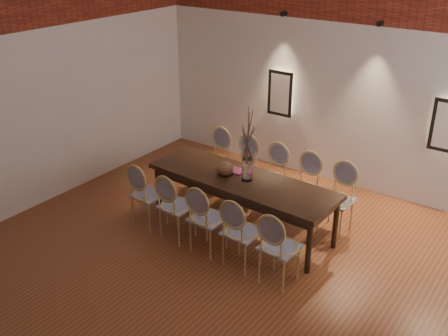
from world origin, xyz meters
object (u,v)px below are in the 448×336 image
Objects in this scene: chair_far_e at (337,200)px; chair_near_d at (242,232)px; chair_far_b at (241,170)px; chair_near_a at (149,194)px; chair_far_d at (302,189)px; vase at (247,170)px; dining_table at (241,203)px; chair_far_a at (213,161)px; bowl at (225,169)px; chair_near_c at (208,218)px; chair_far_c at (270,179)px; book at (235,171)px; chair_near_e at (280,247)px; chair_near_b at (177,206)px.

chair_near_d is at bearing 69.56° from chair_far_e.
chair_near_a is at bearing 69.56° from chair_far_b.
chair_near_a and chair_far_e have the same top height.
chair_near_d is 1.40m from chair_far_d.
chair_far_b is at bearing 128.74° from vase.
chair_far_d is at bearing 53.30° from dining_table.
chair_far_a reaches higher than bowl.
chair_near_c is 1.40m from chair_far_c.
chair_far_a and chair_far_c have the same top height.
chair_near_d reaches higher than dining_table.
book is at bearing 69.51° from bowl.
chair_far_d is 0.93m from vase.
chair_far_a is 1.00× the size of chair_far_e.
chair_near_e is (1.04, -0.04, 0.00)m from chair_near_c.
chair_near_d is 1.00× the size of chair_far_c.
chair_far_b is at bearing 117.15° from book.
chair_near_a and chair_far_d have the same top height.
chair_near_a is at bearing 33.85° from chair_far_e.
chair_near_d is at bearing -0.00° from chair_near_a.
dining_table is at bearing 146.15° from chair_near_e.
bowl is at bearing 30.20° from chair_far_e.
chair_near_a is at bearing 41.81° from chair_far_d.
chair_far_a and chair_far_d have the same top height.
chair_near_e is 1.49m from chair_far_d.
dining_table is at bearing 53.30° from chair_near_b.
chair_near_a is at bearing -150.29° from vase.
bowl is at bearing 136.79° from chair_far_a.
chair_near_b is 1.00× the size of chair_far_e.
chair_near_b is at bearing 180.00° from chair_near_c.
vase reaches higher than chair_near_c.
chair_near_c is 0.79m from bowl.
chair_near_a is 1.09m from bowl.
chair_far_b is 1.04m from chair_far_d.
chair_far_a is 1.04m from chair_far_c.
chair_near_c is 1.00× the size of chair_near_d.
dining_table is 0.45m from book.
dining_table is 0.70m from chair_near_c.
chair_far_c reaches higher than bowl.
vase is (0.63, 0.68, 0.43)m from chair_near_b.
chair_far_e is 3.92× the size of bowl.
chair_far_a is (0.05, 1.40, 0.00)m from chair_near_a.
chair_near_c reaches higher than bowl.
chair_near_a is at bearing -146.15° from dining_table.
bowl is (-0.27, -0.74, 0.37)m from chair_far_c.
chair_near_d is at bearing -60.08° from vase.
chair_far_c is 3.13× the size of vase.
dining_table is 1.26m from chair_far_e.
chair_near_c is at bearing 180.00° from chair_near_d.
chair_near_e is 1.00× the size of chair_far_d.
dining_table is 10.85× the size of bowl.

